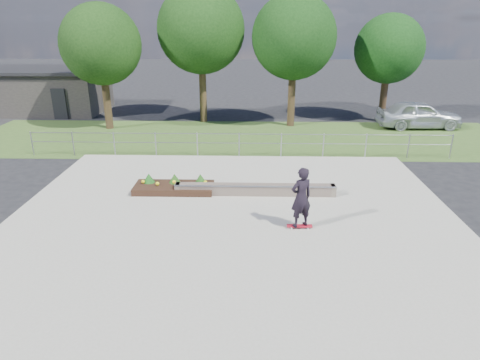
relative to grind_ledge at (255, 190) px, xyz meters
The scene contains 13 objects.
ground 2.82m from the grind_ledge, 105.06° to the right, with size 120.00×120.00×0.00m, color black.
grass_verge 8.32m from the grind_ledge, 95.03° to the left, with size 30.00×8.00×0.02m, color #324C1E.
concrete_slab 2.82m from the grind_ledge, 105.06° to the right, with size 15.00×15.00×0.06m, color gray.
fence 4.87m from the grind_ledge, 98.67° to the left, with size 20.06×0.06×1.20m.
building 21.26m from the grind_ledge, 133.94° to the left, with size 8.40×5.40×3.00m.
tree_far_left 14.25m from the grind_ledge, 130.32° to the left, with size 4.55×4.55×7.15m.
tree_mid_left 13.78m from the grind_ledge, 104.73° to the left, with size 5.25×5.25×8.25m.
tree_mid_right 12.54m from the grind_ledge, 78.63° to the left, with size 4.90×4.90×7.70m.
tree_far_right 15.80m from the grind_ledge, 57.11° to the left, with size 4.20×4.20×6.60m.
grind_ledge is the anchor object (origin of this frame).
planter_bed 3.12m from the grind_ledge, behind, with size 3.00×1.20×0.61m.
skateboarder 3.15m from the grind_ledge, 62.69° to the right, with size 0.84×0.72×2.02m.
parked_car 14.78m from the grind_ledge, 47.71° to the left, with size 1.97×4.89×1.67m, color #ABB1B5.
Camera 1 is at (0.56, -12.12, 6.27)m, focal length 32.00 mm.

